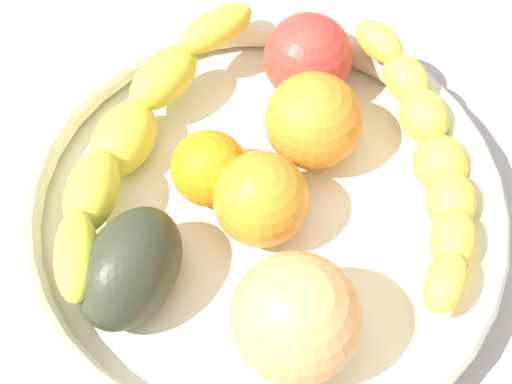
% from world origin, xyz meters
% --- Properties ---
extents(kitchen_counter, '(1.20, 1.20, 0.03)m').
position_xyz_m(kitchen_counter, '(0.00, 0.00, 0.01)').
color(kitchen_counter, '#ACA29C').
rests_on(kitchen_counter, ground).
extents(fruit_bowl, '(0.33, 0.33, 0.04)m').
position_xyz_m(fruit_bowl, '(0.00, 0.00, 0.05)').
color(fruit_bowl, beige).
rests_on(fruit_bowl, kitchen_counter).
extents(banana_draped_left, '(0.11, 0.22, 0.05)m').
position_xyz_m(banana_draped_left, '(-0.11, 0.03, 0.08)').
color(banana_draped_left, yellow).
rests_on(banana_draped_left, fruit_bowl).
extents(banana_draped_right, '(0.21, 0.17, 0.06)m').
position_xyz_m(banana_draped_right, '(0.05, -0.08, 0.08)').
color(banana_draped_right, yellow).
rests_on(banana_draped_right, fruit_bowl).
extents(orange_front, '(0.05, 0.05, 0.05)m').
position_xyz_m(orange_front, '(0.02, -0.03, 0.07)').
color(orange_front, orange).
rests_on(orange_front, fruit_bowl).
extents(orange_mid_left, '(0.06, 0.06, 0.06)m').
position_xyz_m(orange_mid_left, '(-0.00, 0.01, 0.08)').
color(orange_mid_left, orange).
rests_on(orange_mid_left, fruit_bowl).
extents(orange_mid_right, '(0.07, 0.07, 0.07)m').
position_xyz_m(orange_mid_right, '(-0.06, -0.03, 0.08)').
color(orange_mid_right, orange).
rests_on(orange_mid_right, fruit_bowl).
extents(tomato_red, '(0.06, 0.06, 0.06)m').
position_xyz_m(tomato_red, '(-0.08, -0.08, 0.08)').
color(tomato_red, red).
rests_on(tomato_red, fruit_bowl).
extents(peach_blush, '(0.08, 0.08, 0.08)m').
position_xyz_m(peach_blush, '(0.02, 0.09, 0.09)').
color(peach_blush, '#F6A75B').
rests_on(peach_blush, fruit_bowl).
extents(avocado_dark, '(0.10, 0.09, 0.07)m').
position_xyz_m(avocado_dark, '(0.09, 0.01, 0.07)').
color(avocado_dark, '#343926').
rests_on(avocado_dark, fruit_bowl).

